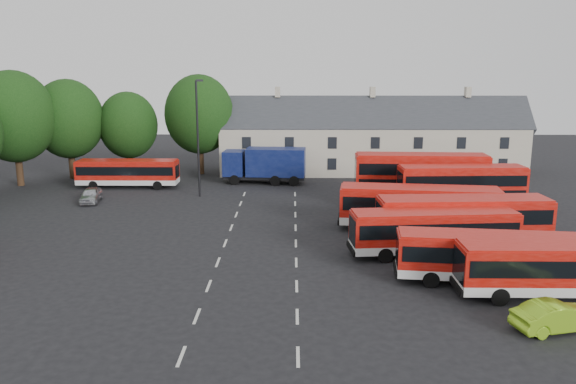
{
  "coord_description": "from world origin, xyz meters",
  "views": [
    {
      "loc": [
        4.75,
        -35.9,
        12.01
      ],
      "look_at": [
        4.39,
        8.94,
        2.2
      ],
      "focal_mm": 35.0,
      "sensor_mm": 36.0,
      "label": 1
    }
  ],
  "objects_px": {
    "box_truck": "(266,164)",
    "lamppost": "(198,135)",
    "silver_car": "(91,195)",
    "bus_row_a": "(559,266)",
    "bus_dd_south": "(461,188)",
    "lime_car": "(557,316)"
  },
  "relations": [
    {
      "from": "box_truck",
      "to": "lamppost",
      "type": "distance_m",
      "value": 9.66
    },
    {
      "from": "lime_car",
      "to": "lamppost",
      "type": "relative_size",
      "value": 0.38
    },
    {
      "from": "bus_row_a",
      "to": "box_truck",
      "type": "xyz_separation_m",
      "value": [
        -17.07,
        30.93,
        0.33
      ]
    },
    {
      "from": "box_truck",
      "to": "silver_car",
      "type": "height_order",
      "value": "box_truck"
    },
    {
      "from": "silver_car",
      "to": "bus_row_a",
      "type": "bearing_deg",
      "value": -42.22
    },
    {
      "from": "silver_car",
      "to": "lamppost",
      "type": "bearing_deg",
      "value": 5.85
    },
    {
      "from": "silver_car",
      "to": "box_truck",
      "type": "bearing_deg",
      "value": 21.21
    },
    {
      "from": "bus_row_a",
      "to": "bus_dd_south",
      "type": "bearing_deg",
      "value": 90.91
    },
    {
      "from": "box_truck",
      "to": "lamppost",
      "type": "bearing_deg",
      "value": -128.27
    },
    {
      "from": "box_truck",
      "to": "bus_dd_south",
      "type": "bearing_deg",
      "value": -34.08
    },
    {
      "from": "bus_dd_south",
      "to": "box_truck",
      "type": "distance_m",
      "value": 21.71
    },
    {
      "from": "bus_row_a",
      "to": "box_truck",
      "type": "distance_m",
      "value": 35.33
    },
    {
      "from": "bus_row_a",
      "to": "lime_car",
      "type": "height_order",
      "value": "bus_row_a"
    },
    {
      "from": "box_truck",
      "to": "silver_car",
      "type": "xyz_separation_m",
      "value": [
        -15.75,
        -8.96,
        -1.47
      ]
    },
    {
      "from": "bus_dd_south",
      "to": "box_truck",
      "type": "height_order",
      "value": "bus_dd_south"
    },
    {
      "from": "lime_car",
      "to": "lamppost",
      "type": "distance_m",
      "value": 35.85
    },
    {
      "from": "bus_row_a",
      "to": "silver_car",
      "type": "relative_size",
      "value": 2.7
    },
    {
      "from": "bus_row_a",
      "to": "bus_dd_south",
      "type": "height_order",
      "value": "bus_dd_south"
    },
    {
      "from": "bus_row_a",
      "to": "silver_car",
      "type": "bearing_deg",
      "value": 146.59
    },
    {
      "from": "lamppost",
      "to": "box_truck",
      "type": "bearing_deg",
      "value": 46.98
    },
    {
      "from": "bus_dd_south",
      "to": "box_truck",
      "type": "bearing_deg",
      "value": 138.59
    },
    {
      "from": "silver_car",
      "to": "lamppost",
      "type": "relative_size",
      "value": 0.35
    }
  ]
}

